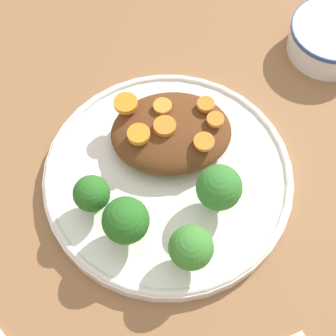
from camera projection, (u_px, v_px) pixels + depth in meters
The scene contains 15 objects.
ground_plane at pixel (168, 182), 0.60m from camera, with size 4.00×4.00×0.00m, color #8C603D.
plate at pixel (168, 177), 0.59m from camera, with size 0.26×0.26×0.02m.
dip_bowl at pixel (331, 37), 0.67m from camera, with size 0.10×0.10×0.04m.
stew_mound at pixel (171, 133), 0.59m from camera, with size 0.13×0.10×0.04m, color #5B3319.
broccoli_floret_0 at pixel (126, 221), 0.53m from camera, with size 0.05×0.05×0.06m.
broccoli_floret_1 at pixel (219, 188), 0.54m from camera, with size 0.05×0.05×0.06m.
broccoli_floret_2 at pixel (191, 248), 0.52m from camera, with size 0.04×0.04×0.06m.
broccoli_floret_3 at pixel (92, 194), 0.55m from camera, with size 0.04×0.04×0.05m.
carrot_slice_0 at pixel (139, 134), 0.57m from camera, with size 0.02×0.02×0.01m, color orange.
carrot_slice_1 at pixel (204, 142), 0.56m from camera, with size 0.02×0.02×0.00m, color orange.
carrot_slice_2 at pixel (126, 103), 0.59m from camera, with size 0.03×0.03×0.01m, color orange.
carrot_slice_3 at pixel (161, 106), 0.59m from camera, with size 0.02×0.02×0.00m, color orange.
carrot_slice_4 at pixel (206, 104), 0.59m from camera, with size 0.02×0.02×0.01m, color orange.
carrot_slice_5 at pixel (215, 119), 0.58m from camera, with size 0.02×0.02×0.00m, color orange.
carrot_slice_6 at pixel (164, 126), 0.57m from camera, with size 0.02×0.02×0.01m, color orange.
Camera 1 is at (-0.03, -0.27, 0.54)m, focal length 60.00 mm.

